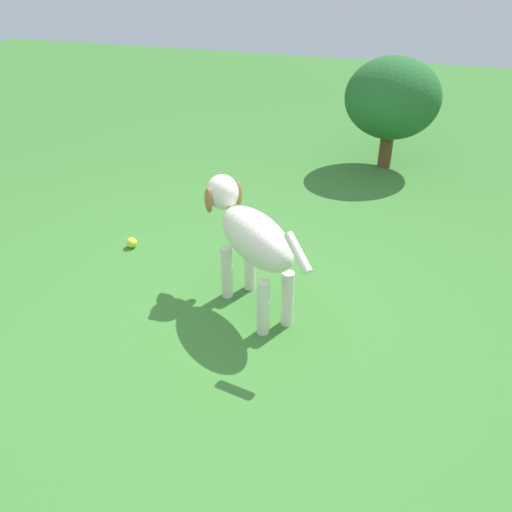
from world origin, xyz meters
TOP-DOWN VIEW (x-y plane):
  - ground at (0.00, 0.00)m, footprint 14.00×14.00m
  - dog at (0.02, 0.28)m, footprint 0.74×0.65m
  - tennis_ball_0 at (-0.88, 0.62)m, footprint 0.07×0.07m
  - tennis_ball_1 at (-0.03, 0.99)m, footprint 0.07×0.07m
  - shrub_near at (0.48, 2.50)m, footprint 0.76×0.68m

SIDE VIEW (x-z plane):
  - ground at x=0.00m, z-range 0.00..0.00m
  - tennis_ball_0 at x=-0.88m, z-range 0.00..0.07m
  - tennis_ball_1 at x=-0.03m, z-range 0.00..0.07m
  - dog at x=0.02m, z-range 0.10..0.73m
  - shrub_near at x=0.48m, z-range 0.12..1.02m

